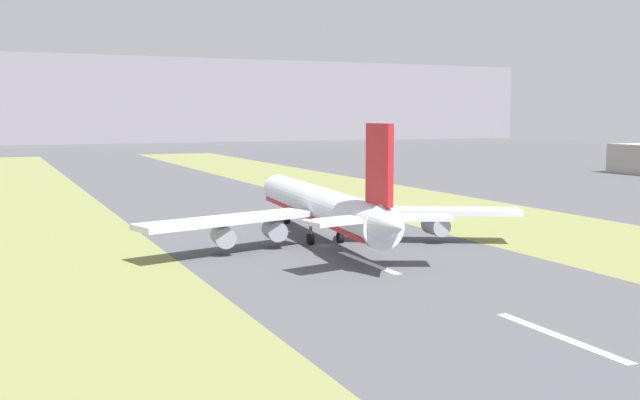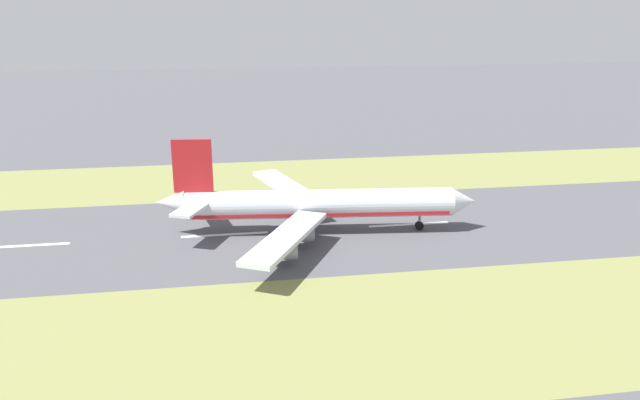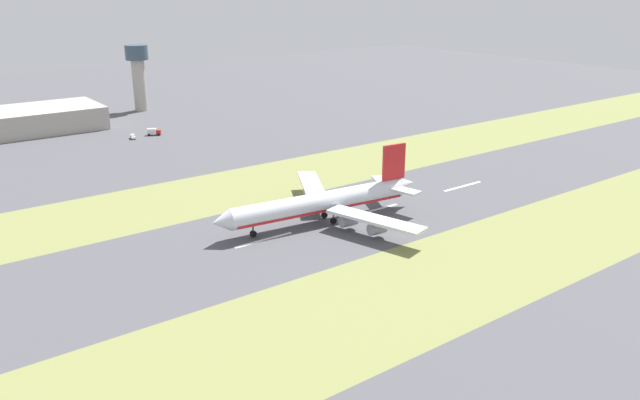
{
  "view_description": "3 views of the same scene",
  "coord_description": "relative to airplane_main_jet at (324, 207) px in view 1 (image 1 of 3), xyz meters",
  "views": [
    {
      "loc": [
        -49.89,
        -110.42,
        21.32
      ],
      "look_at": [
        1.36,
        4.39,
        7.0
      ],
      "focal_mm": 42.0,
      "sensor_mm": 36.0,
      "label": 1
    },
    {
      "loc": [
        124.34,
        -15.97,
        44.85
      ],
      "look_at": [
        1.36,
        4.39,
        7.0
      ],
      "focal_mm": 35.0,
      "sensor_mm": 36.0,
      "label": 2
    },
    {
      "loc": [
        -135.17,
        104.88,
        65.97
      ],
      "look_at": [
        1.36,
        4.39,
        7.0
      ],
      "focal_mm": 35.0,
      "sensor_mm": 36.0,
      "label": 3
    }
  ],
  "objects": [
    {
      "name": "ground_plane",
      "position": [
        -1.16,
        -2.5,
        -6.02
      ],
      "size": [
        800.0,
        800.0,
        0.0
      ],
      "primitive_type": "plane",
      "color": "#4C4C51"
    },
    {
      "name": "mountain_ridge",
      "position": [
        -1.16,
        517.5,
        26.63
      ],
      "size": [
        800.0,
        120.0,
        65.31
      ],
      "primitive_type": "cube",
      "color": "gray",
      "rests_on": "ground"
    },
    {
      "name": "airplane_main_jet",
      "position": [
        0.0,
        0.0,
        0.0
      ],
      "size": [
        63.77,
        67.2,
        20.2
      ],
      "color": "silver",
      "rests_on": "ground"
    },
    {
      "name": "centreline_dash_near",
      "position": [
        -1.16,
        -58.11,
        -6.01
      ],
      "size": [
        1.2,
        18.0,
        0.01
      ],
      "primitive_type": "cube",
      "color": "silver",
      "rests_on": "ground"
    },
    {
      "name": "grass_median_east",
      "position": [
        43.84,
        -2.5,
        -6.02
      ],
      "size": [
        40.0,
        600.0,
        0.01
      ],
      "primitive_type": "cube",
      "color": "olive",
      "rests_on": "ground"
    },
    {
      "name": "centreline_dash_mid",
      "position": [
        -1.16,
        -18.11,
        -6.01
      ],
      "size": [
        1.2,
        18.0,
        0.01
      ],
      "primitive_type": "cube",
      "color": "silver",
      "rests_on": "ground"
    },
    {
      "name": "centreline_dash_far",
      "position": [
        -1.16,
        21.89,
        -6.01
      ],
      "size": [
        1.2,
        18.0,
        0.01
      ],
      "primitive_type": "cube",
      "color": "silver",
      "rests_on": "ground"
    },
    {
      "name": "grass_median_west",
      "position": [
        -46.16,
        -2.5,
        -6.02
      ],
      "size": [
        40.0,
        600.0,
        0.01
      ],
      "primitive_type": "cube",
      "color": "olive",
      "rests_on": "ground"
    }
  ]
}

